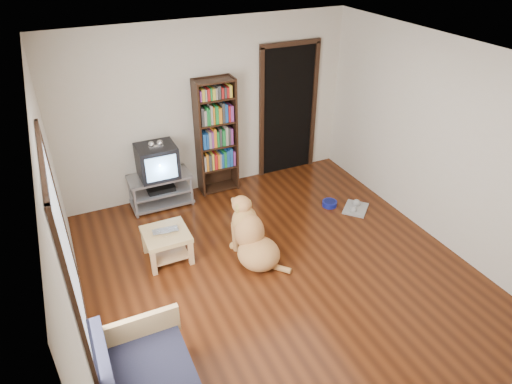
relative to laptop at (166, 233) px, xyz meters
name	(u,v)px	position (x,y,z in m)	size (l,w,h in m)	color
ground	(284,278)	(1.16, -0.94, -0.41)	(5.00, 5.00, 0.00)	#50230D
ceiling	(293,63)	(1.16, -0.94, 2.19)	(5.00, 5.00, 0.00)	white
wall_back	(208,109)	(1.16, 1.56, 0.89)	(4.50, 4.50, 0.00)	beige
wall_front	(474,364)	(1.16, -3.44, 0.89)	(4.50, 4.50, 0.00)	beige
wall_left	(64,239)	(-1.09, -0.94, 0.89)	(5.00, 5.00, 0.00)	beige
wall_right	(447,147)	(3.41, -0.94, 0.89)	(5.00, 5.00, 0.00)	beige
laptop	(166,233)	(0.00, 0.00, 0.00)	(0.32, 0.20, 0.03)	#B4B4B9
dog_bowl	(330,204)	(2.55, 0.21, -0.37)	(0.22, 0.22, 0.08)	navy
grey_rag	(356,209)	(2.85, -0.04, -0.40)	(0.40, 0.32, 0.03)	#9E9E9E
window	(67,253)	(-1.07, -1.44, 1.09)	(0.03, 1.46, 1.70)	white
doorway	(288,107)	(2.51, 1.54, 0.71)	(1.03, 0.05, 2.19)	black
tv_stand	(161,189)	(0.26, 1.31, -0.14)	(0.90, 0.45, 0.50)	#99999E
crt_tv	(157,160)	(0.26, 1.33, 0.33)	(0.55, 0.52, 0.58)	black
bookshelf	(216,131)	(1.21, 1.40, 0.59)	(0.60, 0.30, 1.80)	black
coffee_table	(167,240)	(0.00, 0.03, -0.13)	(0.55, 0.55, 0.40)	tan
dog	(252,238)	(0.97, -0.42, -0.11)	(0.61, 0.96, 0.83)	#B68146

